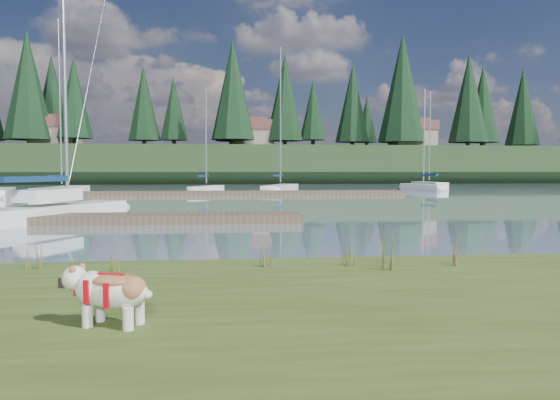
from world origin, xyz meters
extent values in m
plane|color=#7D95AA|center=(0.00, 30.00, 0.00)|extent=(200.00, 200.00, 0.00)
cube|color=#3F511E|center=(0.00, -6.00, 0.17)|extent=(60.00, 9.00, 0.35)
cube|color=black|center=(0.00, 73.00, 2.50)|extent=(200.00, 20.00, 5.00)
cylinder|color=silver|center=(-0.18, -5.41, 0.46)|extent=(0.10, 0.10, 0.22)
cylinder|color=silver|center=(-0.11, -5.21, 0.46)|extent=(0.10, 0.10, 0.22)
cylinder|color=silver|center=(0.23, -5.56, 0.46)|extent=(0.10, 0.10, 0.22)
cylinder|color=silver|center=(0.30, -5.36, 0.46)|extent=(0.10, 0.10, 0.22)
ellipsoid|color=silver|center=(0.07, -5.39, 0.69)|extent=(0.80, 0.58, 0.34)
ellipsoid|color=#9E643B|center=(0.07, -5.39, 0.80)|extent=(0.59, 0.49, 0.12)
ellipsoid|color=silver|center=(-0.34, -5.24, 0.80)|extent=(0.32, 0.33, 0.25)
cube|color=black|center=(-0.44, -5.20, 0.75)|extent=(0.11, 0.14, 0.10)
cube|color=white|center=(-5.00, 10.40, 0.22)|extent=(4.23, 6.76, 0.70)
ellipsoid|color=white|center=(-3.58, 13.45, 0.22)|extent=(2.11, 2.29, 0.70)
cylinder|color=silver|center=(-4.74, 10.95, 5.90)|extent=(0.14, 0.14, 10.21)
cube|color=#0E294D|center=(-5.42, 9.49, 1.55)|extent=(1.47, 2.86, 0.20)
cube|color=white|center=(-5.16, 10.05, 0.95)|extent=(2.01, 2.67, 0.45)
cube|color=#4C3D2C|center=(-4.00, 9.00, 0.15)|extent=(16.00, 2.00, 0.30)
cube|color=#4C3D2C|center=(2.00, 30.00, 0.15)|extent=(26.00, 2.20, 0.30)
ellipsoid|color=white|center=(-15.23, 32.63, 0.22)|extent=(2.04, 2.32, 0.70)
cube|color=white|center=(-11.10, 33.10, 0.22)|extent=(2.40, 8.18, 0.70)
ellipsoid|color=white|center=(-10.81, 37.13, 0.22)|extent=(1.91, 2.32, 0.70)
cylinder|color=silver|center=(-11.10, 33.10, 7.11)|extent=(0.12, 0.12, 12.61)
cube|color=#0E294D|center=(-11.17, 32.00, 1.40)|extent=(0.43, 3.22, 0.20)
cube|color=white|center=(0.01, 34.08, 0.22)|extent=(2.91, 4.97, 0.70)
ellipsoid|color=white|center=(0.95, 36.36, 0.22)|extent=(1.50, 1.65, 0.70)
cylinder|color=silver|center=(0.01, 34.08, 4.67)|extent=(0.12, 0.12, 7.73)
cube|color=#0E294D|center=(-0.24, 33.46, 1.40)|extent=(0.93, 1.88, 0.20)
cube|color=white|center=(6.42, 36.95, 0.22)|extent=(4.12, 7.81, 0.70)
ellipsoid|color=white|center=(7.66, 40.57, 0.22)|extent=(2.26, 2.52, 0.70)
cylinder|color=silver|center=(6.42, 36.95, 6.69)|extent=(0.12, 0.12, 11.78)
cube|color=#0E294D|center=(6.09, 35.96, 1.40)|extent=(1.17, 2.95, 0.20)
cube|color=white|center=(19.97, 38.19, 0.22)|extent=(2.74, 5.66, 0.70)
ellipsoid|color=white|center=(19.20, 40.85, 0.22)|extent=(1.58, 1.78, 0.70)
cylinder|color=silver|center=(19.97, 38.19, 5.07)|extent=(0.12, 0.12, 8.53)
cube|color=#0E294D|center=(20.18, 37.46, 1.40)|extent=(0.80, 2.17, 0.20)
cube|color=white|center=(23.85, 46.61, 0.22)|extent=(1.75, 6.53, 0.70)
ellipsoid|color=white|center=(23.71, 49.85, 0.22)|extent=(1.49, 1.82, 0.70)
cylinder|color=silver|center=(23.85, 46.61, 5.62)|extent=(0.12, 0.12, 9.65)
cube|color=#0E294D|center=(23.89, 45.73, 1.40)|extent=(0.31, 2.58, 0.20)
cone|color=#475B23|center=(-0.47, -2.63, 0.58)|extent=(0.03, 0.03, 0.46)
cone|color=brown|center=(-0.36, -2.70, 0.53)|extent=(0.03, 0.03, 0.37)
cone|color=#475B23|center=(-0.41, -2.60, 0.60)|extent=(0.03, 0.03, 0.50)
cone|color=brown|center=(-0.33, -2.66, 0.51)|extent=(0.03, 0.03, 0.32)
cone|color=#475B23|center=(-0.45, -2.71, 0.56)|extent=(0.03, 0.03, 0.41)
cone|color=#475B23|center=(1.77, -2.23, 0.61)|extent=(0.03, 0.03, 0.52)
cone|color=brown|center=(1.88, -2.30, 0.56)|extent=(0.03, 0.03, 0.42)
cone|color=#475B23|center=(1.83, -2.20, 0.64)|extent=(0.03, 0.03, 0.58)
cone|color=brown|center=(1.91, -2.26, 0.53)|extent=(0.03, 0.03, 0.37)
cone|color=#475B23|center=(1.79, -2.31, 0.59)|extent=(0.03, 0.03, 0.47)
cone|color=#475B23|center=(3.59, -2.75, 0.70)|extent=(0.03, 0.03, 0.70)
cone|color=brown|center=(3.70, -2.82, 0.63)|extent=(0.03, 0.03, 0.56)
cone|color=#475B23|center=(3.65, -2.72, 0.73)|extent=(0.03, 0.03, 0.76)
cone|color=brown|center=(3.73, -2.78, 0.59)|extent=(0.03, 0.03, 0.49)
cone|color=#475B23|center=(3.61, -2.83, 0.66)|extent=(0.03, 0.03, 0.63)
cone|color=#475B23|center=(-1.80, -2.10, 0.63)|extent=(0.03, 0.03, 0.55)
cone|color=brown|center=(-1.69, -2.17, 0.57)|extent=(0.03, 0.03, 0.44)
cone|color=#475B23|center=(-1.74, -2.07, 0.65)|extent=(0.03, 0.03, 0.61)
cone|color=brown|center=(-1.66, -2.13, 0.54)|extent=(0.03, 0.03, 0.39)
cone|color=#475B23|center=(-1.78, -2.18, 0.60)|extent=(0.03, 0.03, 0.50)
cone|color=#475B23|center=(3.11, -2.33, 0.55)|extent=(0.03, 0.03, 0.41)
cone|color=brown|center=(3.22, -2.40, 0.51)|extent=(0.03, 0.03, 0.33)
cone|color=#475B23|center=(3.17, -2.30, 0.57)|extent=(0.03, 0.03, 0.45)
cone|color=brown|center=(3.25, -2.36, 0.49)|extent=(0.03, 0.03, 0.29)
cone|color=#475B23|center=(3.13, -2.41, 0.53)|extent=(0.03, 0.03, 0.37)
cone|color=#475B23|center=(4.76, -2.54, 0.62)|extent=(0.03, 0.03, 0.55)
cone|color=brown|center=(4.87, -2.61, 0.57)|extent=(0.03, 0.03, 0.44)
cone|color=#475B23|center=(4.82, -2.51, 0.65)|extent=(0.03, 0.03, 0.60)
cone|color=brown|center=(4.90, -2.57, 0.54)|extent=(0.03, 0.03, 0.38)
cone|color=#475B23|center=(4.78, -2.62, 0.60)|extent=(0.03, 0.03, 0.49)
cube|color=#33281C|center=(0.00, -1.60, 0.07)|extent=(60.00, 0.50, 0.14)
cylinder|color=#382619|center=(-25.00, 68.00, 5.90)|extent=(0.60, 0.60, 1.80)
cone|color=black|center=(-25.00, 68.00, 13.55)|extent=(6.60, 6.60, 15.00)
cylinder|color=#382619|center=(-10.00, 72.00, 5.90)|extent=(0.60, 0.60, 1.80)
cone|color=black|center=(-10.00, 72.00, 11.75)|extent=(4.84, 4.84, 11.00)
cylinder|color=#382619|center=(3.00, 66.00, 5.90)|extent=(0.60, 0.60, 1.80)
cone|color=black|center=(3.00, 66.00, 13.10)|extent=(6.16, 6.16, 14.00)
cylinder|color=#382619|center=(15.00, 70.00, 5.90)|extent=(0.60, 0.60, 1.80)
cone|color=black|center=(15.00, 70.00, 10.85)|extent=(3.96, 3.96, 9.00)
cylinder|color=#382619|center=(28.00, 68.00, 5.90)|extent=(0.60, 0.60, 1.80)
cone|color=black|center=(28.00, 68.00, 14.00)|extent=(7.04, 7.04, 16.00)
cylinder|color=#382619|center=(42.00, 71.00, 5.90)|extent=(0.60, 0.60, 1.80)
cone|color=black|center=(42.00, 71.00, 12.20)|extent=(5.28, 5.28, 12.00)
cube|color=gray|center=(-22.00, 70.00, 6.40)|extent=(6.00, 5.00, 2.80)
cube|color=brown|center=(-22.00, 70.00, 8.50)|extent=(6.30, 5.30, 1.40)
cube|color=brown|center=(-22.00, 70.00, 9.30)|extent=(4.20, 3.60, 0.70)
cube|color=gray|center=(6.00, 71.00, 6.40)|extent=(6.00, 5.00, 2.80)
cube|color=brown|center=(6.00, 71.00, 8.50)|extent=(6.30, 5.30, 1.40)
cube|color=brown|center=(6.00, 71.00, 9.30)|extent=(4.20, 3.60, 0.70)
cube|color=gray|center=(30.00, 69.00, 6.40)|extent=(6.00, 5.00, 2.80)
cube|color=brown|center=(30.00, 69.00, 8.50)|extent=(6.30, 5.30, 1.40)
cube|color=brown|center=(30.00, 69.00, 9.30)|extent=(4.20, 3.60, 0.70)
camera|label=1|loc=(1.10, -10.79, 1.87)|focal=35.00mm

